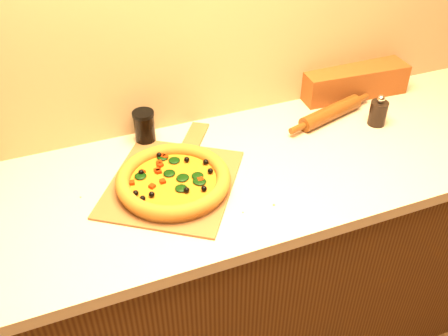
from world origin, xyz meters
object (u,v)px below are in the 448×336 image
Objects in this scene: pepper_grinder at (378,112)px; dark_jar at (144,127)px; pizza_peel at (174,180)px; pizza at (173,180)px; rolling_pin at (331,113)px.

pepper_grinder is 1.01× the size of dark_jar.
pizza_peel is 0.04m from pizza.
rolling_pin is (0.65, 0.17, -0.00)m from pizza.
pepper_grinder is (0.79, 0.08, 0.02)m from pizza.
pepper_grinder is at bearing 5.69° from pizza.
dark_jar is (-0.01, 0.28, 0.03)m from pizza.
pizza_peel is 0.65m from rolling_pin.
dark_jar reaches higher than pizza.
dark_jar is at bearing 166.08° from pepper_grinder.
dark_jar is (-0.80, 0.20, 0.01)m from pepper_grinder.
pepper_grinder reaches higher than dark_jar.
pepper_grinder reaches higher than rolling_pin.
pepper_grinder reaches higher than pizza.
rolling_pin is 3.35× the size of dark_jar.
dark_jar is (-0.02, 0.24, 0.05)m from pizza_peel.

